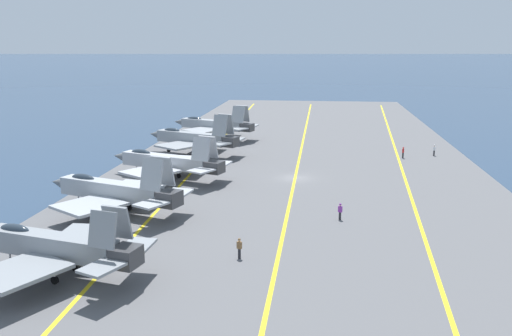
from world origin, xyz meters
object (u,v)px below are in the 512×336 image
at_px(parked_jet_fifth, 214,125).
at_px(crew_brown_vest, 239,247).
at_px(parked_jet_second, 114,191).
at_px(parked_jet_third, 167,162).
at_px(crew_white_vest, 434,150).
at_px(parked_jet_nearest, 55,246).
at_px(crew_red_vest, 403,152).
at_px(crew_purple_vest, 340,211).
at_px(parked_jet_fourth, 193,138).

bearing_deg(parked_jet_fifth, crew_brown_vest, -166.64).
relative_size(parked_jet_second, parked_jet_third, 0.98).
distance_m(crew_brown_vest, crew_white_vest, 51.48).
relative_size(parked_jet_nearest, crew_red_vest, 8.57).
height_order(parked_jet_nearest, crew_purple_vest, parked_jet_nearest).
height_order(parked_jet_nearest, parked_jet_fifth, parked_jet_fifth).
height_order(parked_jet_fourth, parked_jet_fifth, parked_jet_fourth).
bearing_deg(parked_jet_second, crew_red_vest, -46.58).
bearing_deg(crew_brown_vest, parked_jet_fourth, 18.33).
xyz_separation_m(parked_jet_second, parked_jet_fifth, (45.62, -1.49, 0.30)).
bearing_deg(parked_jet_fifth, parked_jet_nearest, -179.90).
xyz_separation_m(parked_jet_nearest, parked_jet_fourth, (46.57, 0.44, 0.29)).
relative_size(crew_brown_vest, crew_red_vest, 0.99).
relative_size(parked_jet_nearest, parked_jet_fifth, 0.89).
distance_m(parked_jet_third, crew_white_vest, 42.63).
bearing_deg(crew_purple_vest, crew_red_vest, -18.44).
relative_size(parked_jet_fifth, crew_purple_vest, 9.84).
relative_size(parked_jet_nearest, parked_jet_fourth, 0.91).
relative_size(crew_purple_vest, crew_white_vest, 0.97).
distance_m(parked_jet_fifth, crew_brown_vest, 57.96).
distance_m(parked_jet_third, crew_red_vest, 36.89).
bearing_deg(parked_jet_fourth, parked_jet_third, -178.64).
bearing_deg(parked_jet_second, parked_jet_fifth, -1.87).
xyz_separation_m(parked_jet_nearest, crew_purple_vest, (16.37, -21.81, -1.48)).
height_order(parked_jet_third, parked_jet_fifth, parked_jet_fifth).
xyz_separation_m(parked_jet_third, crew_red_vest, (17.52, -32.44, -1.35)).
height_order(parked_jet_second, parked_jet_fifth, parked_jet_fifth).
bearing_deg(parked_jet_second, parked_jet_third, -5.97).
relative_size(parked_jet_second, crew_brown_vest, 9.53).
relative_size(parked_jet_third, crew_purple_vest, 9.88).
relative_size(parked_jet_fourth, crew_white_vest, 9.38).
distance_m(parked_jet_second, parked_jet_fifth, 45.65).
height_order(crew_white_vest, crew_red_vest, crew_white_vest).
relative_size(crew_brown_vest, crew_white_vest, 0.99).
xyz_separation_m(parked_jet_nearest, crew_brown_vest, (5.16, -13.28, -1.46)).
distance_m(parked_jet_fifth, crew_white_vest, 39.24).
bearing_deg(parked_jet_nearest, parked_jet_third, 0.11).
bearing_deg(crew_brown_vest, parked_jet_second, 54.16).
xyz_separation_m(parked_jet_fourth, crew_white_vest, (4.00, -37.98, -1.75)).
distance_m(parked_jet_second, parked_jet_third, 14.71).
height_order(crew_purple_vest, crew_brown_vest, crew_brown_vest).
bearing_deg(parked_jet_nearest, crew_red_vest, -33.98).
bearing_deg(parked_jet_fourth, parked_jet_fifth, -1.28).
relative_size(parked_jet_third, parked_jet_fourth, 1.03).
xyz_separation_m(parked_jet_second, parked_jet_third, (14.63, -1.53, -0.07)).
xyz_separation_m(parked_jet_third, parked_jet_fourth, (16.04, 0.38, 0.40)).
distance_m(parked_jet_nearest, parked_jet_second, 15.98).
bearing_deg(parked_jet_fifth, crew_white_vest, -106.23).
relative_size(parked_jet_fifth, crew_red_vest, 9.63).
relative_size(parked_jet_fourth, parked_jet_fifth, 0.98).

